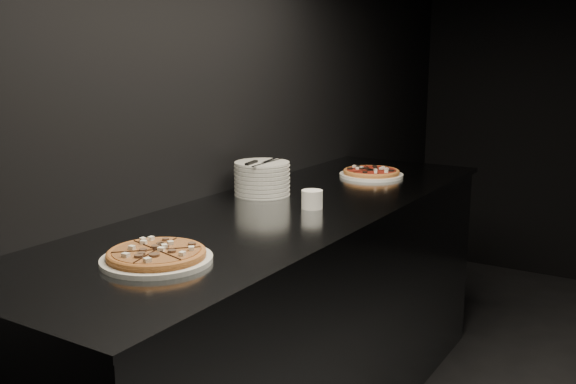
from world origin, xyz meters
The scene contains 7 objects.
wall_left centered at (-2.50, 0.00, 1.40)m, with size 0.02×5.00×2.80m, color black.
counter centered at (-2.13, 0.00, 0.46)m, with size 0.74×2.44×0.92m.
pizza_mushroom centered at (-2.08, -0.76, 0.94)m, with size 0.34×0.34×0.04m.
pizza_tomato centered at (-2.12, 0.72, 0.94)m, with size 0.31×0.31×0.03m.
plate_stack centered at (-2.33, 0.13, 0.99)m, with size 0.22×0.22×0.13m.
cutlery centered at (-2.32, 0.11, 1.06)m, with size 0.08×0.24×0.01m.
ramekin centered at (-2.04, 0.02, 0.96)m, with size 0.08×0.08×0.07m.
Camera 1 is at (-0.88, -2.00, 1.48)m, focal length 40.00 mm.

